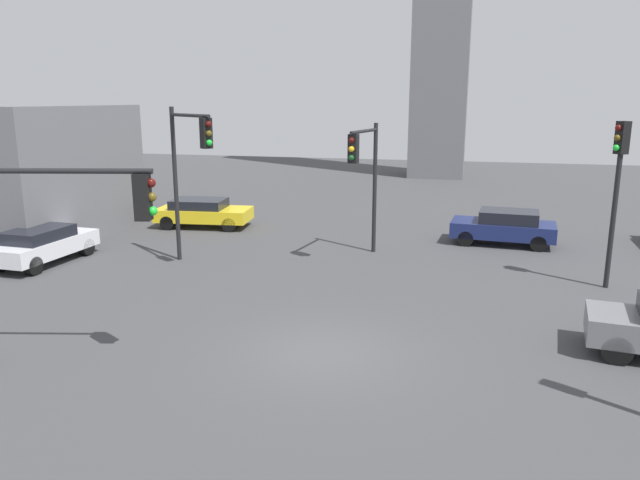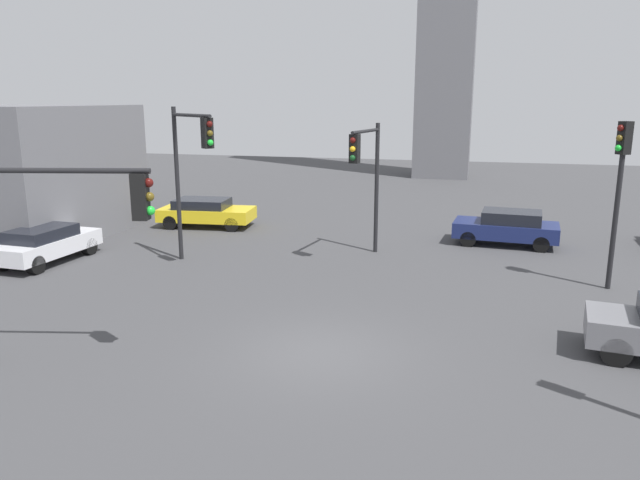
{
  "view_description": "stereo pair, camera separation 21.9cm",
  "coord_description": "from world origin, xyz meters",
  "px_view_note": "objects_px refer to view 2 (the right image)",
  "views": [
    {
      "loc": [
        3.29,
        -13.08,
        5.95
      ],
      "look_at": [
        -1.06,
        4.01,
        1.81
      ],
      "focal_mm": 33.79,
      "sensor_mm": 36.0,
      "label": 1
    },
    {
      "loc": [
        3.5,
        -13.03,
        5.95
      ],
      "look_at": [
        -1.06,
        4.01,
        1.81
      ],
      "focal_mm": 33.79,
      "sensor_mm": 36.0,
      "label": 2
    }
  ],
  "objects_px": {
    "traffic_light_0": "(57,219)",
    "car_2": "(45,243)",
    "car_4": "(206,212)",
    "traffic_light_2": "(620,174)",
    "traffic_light_1": "(191,156)",
    "car_1": "(507,227)",
    "traffic_light_3": "(366,165)"
  },
  "relations": [
    {
      "from": "traffic_light_0",
      "to": "traffic_light_2",
      "type": "height_order",
      "value": "traffic_light_2"
    },
    {
      "from": "traffic_light_0",
      "to": "car_1",
      "type": "distance_m",
      "value": 18.09
    },
    {
      "from": "traffic_light_0",
      "to": "car_2",
      "type": "distance_m",
      "value": 10.39
    },
    {
      "from": "traffic_light_2",
      "to": "car_4",
      "type": "xyz_separation_m",
      "value": [
        -16.71,
        5.54,
        -2.96
      ]
    },
    {
      "from": "traffic_light_0",
      "to": "traffic_light_1",
      "type": "distance_m",
      "value": 8.56
    },
    {
      "from": "traffic_light_0",
      "to": "car_4",
      "type": "relative_size",
      "value": 1.06
    },
    {
      "from": "traffic_light_2",
      "to": "traffic_light_3",
      "type": "distance_m",
      "value": 8.4
    },
    {
      "from": "traffic_light_0",
      "to": "car_2",
      "type": "height_order",
      "value": "traffic_light_0"
    },
    {
      "from": "car_1",
      "to": "traffic_light_2",
      "type": "bearing_deg",
      "value": 123.2
    },
    {
      "from": "traffic_light_2",
      "to": "traffic_light_3",
      "type": "height_order",
      "value": "traffic_light_2"
    },
    {
      "from": "traffic_light_1",
      "to": "traffic_light_2",
      "type": "distance_m",
      "value": 14.06
    },
    {
      "from": "traffic_light_0",
      "to": "car_2",
      "type": "bearing_deg",
      "value": 118.69
    },
    {
      "from": "traffic_light_1",
      "to": "traffic_light_2",
      "type": "height_order",
      "value": "traffic_light_1"
    },
    {
      "from": "traffic_light_1",
      "to": "car_4",
      "type": "xyz_separation_m",
      "value": [
        -2.69,
        6.52,
        -3.27
      ]
    },
    {
      "from": "traffic_light_3",
      "to": "car_2",
      "type": "bearing_deg",
      "value": -63.67
    },
    {
      "from": "car_2",
      "to": "car_1",
      "type": "bearing_deg",
      "value": -63.73
    },
    {
      "from": "car_4",
      "to": "traffic_light_1",
      "type": "bearing_deg",
      "value": -73.69
    },
    {
      "from": "traffic_light_1",
      "to": "car_2",
      "type": "relative_size",
      "value": 1.34
    },
    {
      "from": "traffic_light_2",
      "to": "car_1",
      "type": "bearing_deg",
      "value": -95.97
    },
    {
      "from": "traffic_light_0",
      "to": "car_4",
      "type": "bearing_deg",
      "value": 91.07
    },
    {
      "from": "traffic_light_1",
      "to": "traffic_light_3",
      "type": "xyz_separation_m",
      "value": [
        5.77,
        2.56,
        -0.41
      ]
    },
    {
      "from": "traffic_light_3",
      "to": "car_2",
      "type": "height_order",
      "value": "traffic_light_3"
    },
    {
      "from": "traffic_light_2",
      "to": "car_2",
      "type": "relative_size",
      "value": 1.25
    },
    {
      "from": "car_4",
      "to": "traffic_light_0",
      "type": "bearing_deg",
      "value": -81.99
    },
    {
      "from": "car_1",
      "to": "traffic_light_0",
      "type": "bearing_deg",
      "value": 60.53
    },
    {
      "from": "traffic_light_0",
      "to": "traffic_light_3",
      "type": "xyz_separation_m",
      "value": [
        4.69,
        11.03,
        0.16
      ]
    },
    {
      "from": "car_1",
      "to": "traffic_light_1",
      "type": "bearing_deg",
      "value": 34.4
    },
    {
      "from": "traffic_light_0",
      "to": "traffic_light_2",
      "type": "xyz_separation_m",
      "value": [
        12.95,
        9.46,
        0.26
      ]
    },
    {
      "from": "traffic_light_1",
      "to": "traffic_light_2",
      "type": "relative_size",
      "value": 1.07
    },
    {
      "from": "traffic_light_0",
      "to": "traffic_light_3",
      "type": "relative_size",
      "value": 0.96
    },
    {
      "from": "car_1",
      "to": "car_4",
      "type": "bearing_deg",
      "value": 3.84
    },
    {
      "from": "traffic_light_3",
      "to": "car_1",
      "type": "height_order",
      "value": "traffic_light_3"
    }
  ]
}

